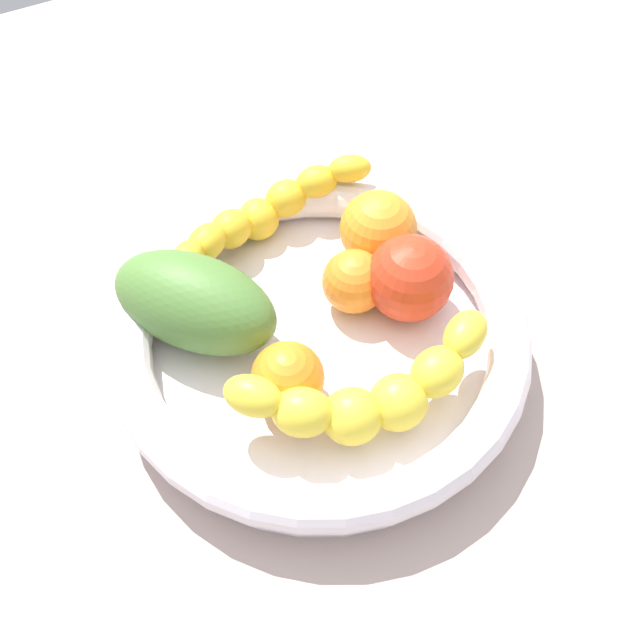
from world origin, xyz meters
The scene contains 9 objects.
kitchen_counter centered at (0.00, 0.00, 1.50)cm, with size 120.00×120.00×3.00cm, color #B7A197.
fruit_bowl centered at (0.00, 0.00, 5.68)cm, with size 31.39×31.39×5.18cm.
banana_draped_left centered at (-0.02, -7.30, 8.22)cm, with size 20.22×8.73×5.13cm.
banana_draped_right centered at (1.02, 11.80, 7.98)cm, with size 20.03×7.71×5.54cm.
orange_front centered at (8.41, 5.72, 8.10)cm, with size 6.25×6.25×6.25cm, color orange.
orange_mid_left centered at (-4.25, -3.10, 7.59)cm, with size 5.23×5.23×5.23cm, color orange.
orange_mid_right centered at (4.24, 2.33, 7.49)cm, with size 5.02×5.02×5.02cm, color orange.
mango_green centered at (-7.51, 5.53, 8.46)cm, with size 13.03×7.18×6.97cm, color #518138.
tomato_red centered at (7.72, -0.02, 8.34)cm, with size 6.73×6.73×6.73cm, color red.
Camera 1 is at (-15.95, -29.39, 52.73)cm, focal length 42.87 mm.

